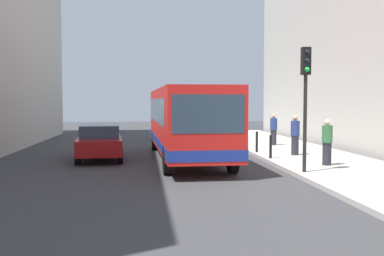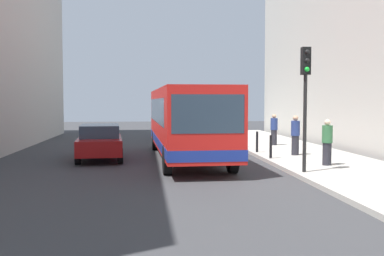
# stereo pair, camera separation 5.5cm
# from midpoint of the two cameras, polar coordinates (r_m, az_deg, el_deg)

# --- Properties ---
(ground_plane) EXTENTS (80.00, 80.00, 0.00)m
(ground_plane) POSITION_cam_midpoint_polar(r_m,az_deg,el_deg) (16.33, 0.13, -5.37)
(ground_plane) COLOR #38383A
(sidewalk) EXTENTS (4.40, 40.00, 0.15)m
(sidewalk) POSITION_cam_midpoint_polar(r_m,az_deg,el_deg) (17.72, 17.83, -4.60)
(sidewalk) COLOR #ADA89E
(sidewalk) RESTS_ON ground
(bus) EXTENTS (2.85, 11.09, 3.00)m
(bus) POSITION_cam_midpoint_polar(r_m,az_deg,el_deg) (19.34, -0.67, 1.13)
(bus) COLOR red
(bus) RESTS_ON ground
(car_beside_bus) EXTENTS (2.13, 4.52, 1.48)m
(car_beside_bus) POSITION_cam_midpoint_polar(r_m,az_deg,el_deg) (19.76, -11.45, -1.63)
(car_beside_bus) COLOR maroon
(car_beside_bus) RESTS_ON ground
(car_behind_bus) EXTENTS (1.87, 4.41, 1.48)m
(car_behind_bus) POSITION_cam_midpoint_polar(r_m,az_deg,el_deg) (30.50, -1.94, 0.17)
(car_behind_bus) COLOR #A5A8AD
(car_behind_bus) RESTS_ON ground
(traffic_light) EXTENTS (0.28, 0.33, 4.10)m
(traffic_light) POSITION_cam_midpoint_polar(r_m,az_deg,el_deg) (15.30, 14.22, 5.23)
(traffic_light) COLOR black
(traffic_light) RESTS_ON sidewalk
(bollard_near) EXTENTS (0.11, 0.11, 0.95)m
(bollard_near) POSITION_cam_midpoint_polar(r_m,az_deg,el_deg) (18.85, 9.98, -2.34)
(bollard_near) COLOR black
(bollard_near) RESTS_ON sidewalk
(bollard_mid) EXTENTS (0.11, 0.11, 0.95)m
(bollard_mid) POSITION_cam_midpoint_polar(r_m,az_deg,el_deg) (21.04, 8.28, -1.73)
(bollard_mid) COLOR black
(bollard_mid) RESTS_ON sidewalk
(bollard_far) EXTENTS (0.11, 0.11, 0.95)m
(bollard_far) POSITION_cam_midpoint_polar(r_m,az_deg,el_deg) (23.25, 6.90, -1.24)
(bollard_far) COLOR black
(bollard_far) RESTS_ON sidewalk
(bollard_farthest) EXTENTS (0.11, 0.11, 0.95)m
(bollard_farthest) POSITION_cam_midpoint_polar(r_m,az_deg,el_deg) (25.48, 5.76, -0.83)
(bollard_farthest) COLOR black
(bollard_farthest) RESTS_ON sidewalk
(pedestrian_near_signal) EXTENTS (0.38, 0.38, 1.68)m
(pedestrian_near_signal) POSITION_cam_midpoint_polar(r_m,az_deg,el_deg) (17.24, 16.76, -1.74)
(pedestrian_near_signal) COLOR #26262D
(pedestrian_near_signal) RESTS_ON sidewalk
(pedestrian_mid_sidewalk) EXTENTS (0.38, 0.38, 1.73)m
(pedestrian_mid_sidewalk) POSITION_cam_midpoint_polar(r_m,az_deg,el_deg) (20.15, 12.97, -0.90)
(pedestrian_mid_sidewalk) COLOR #26262D
(pedestrian_mid_sidewalk) RESTS_ON sidewalk
(pedestrian_far_sidewalk) EXTENTS (0.38, 0.38, 1.66)m
(pedestrian_far_sidewalk) POSITION_cam_midpoint_polar(r_m,az_deg,el_deg) (24.56, 10.36, -0.20)
(pedestrian_far_sidewalk) COLOR #26262D
(pedestrian_far_sidewalk) RESTS_ON sidewalk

